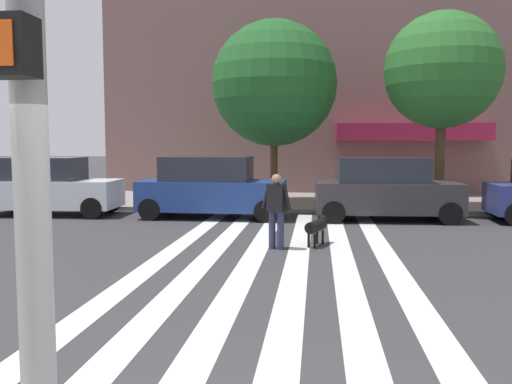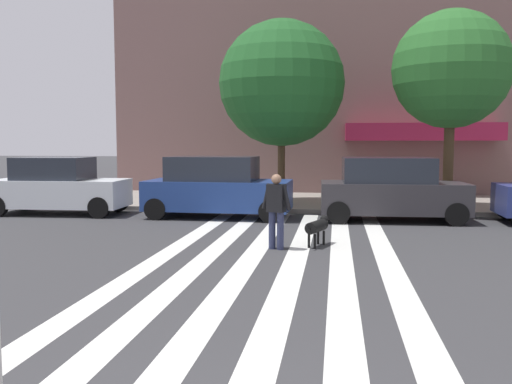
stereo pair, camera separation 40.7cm
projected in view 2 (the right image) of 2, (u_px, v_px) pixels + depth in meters
name	position (u px, v px, depth m)	size (l,w,h in m)	color
ground_plane	(296.00, 263.00, 10.52)	(160.00, 160.00, 0.00)	#353538
sidewalk_far	(316.00, 202.00, 20.75)	(80.00, 6.00, 0.15)	gray
crosswalk_stripes	(271.00, 262.00, 10.59)	(4.95, 14.19, 0.01)	silver
parked_car_near_curb	(58.00, 187.00, 17.71)	(4.34, 2.03, 1.85)	silver
parked_car_behind_first	(217.00, 188.00, 16.95)	(4.47, 2.09, 1.89)	navy
parked_car_third_in_line	(391.00, 190.00, 16.18)	(4.27, 2.12, 1.88)	#312F33
street_tree_nearest	(282.00, 84.00, 19.14)	(4.39, 4.39, 6.43)	#4C3823
street_tree_middle	(451.00, 70.00, 17.55)	(3.77, 3.77, 6.39)	#4C3823
pedestrian_dog_walker	(276.00, 207.00, 11.83)	(0.69, 0.36, 1.64)	#282D4C
dog_on_leash	(318.00, 226.00, 12.25)	(0.54, 1.11, 0.65)	black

